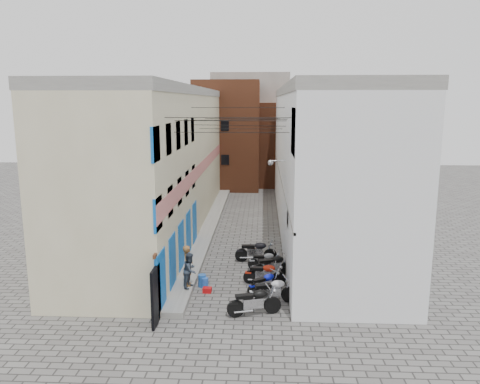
% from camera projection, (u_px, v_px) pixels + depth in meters
% --- Properties ---
extents(ground, '(90.00, 90.00, 0.00)m').
position_uv_depth(ground, '(225.00, 320.00, 17.65)').
color(ground, '#5A5754').
rests_on(ground, ground).
extents(plinth, '(0.90, 26.00, 0.25)m').
position_uv_depth(plinth, '(210.00, 226.00, 30.47)').
color(plinth, gray).
rests_on(plinth, ground).
extents(building_left, '(5.10, 27.00, 9.00)m').
position_uv_depth(building_left, '(163.00, 159.00, 29.73)').
color(building_left, '#C0B791').
rests_on(building_left, ground).
extents(building_right, '(5.94, 26.00, 9.00)m').
position_uv_depth(building_right, '(321.00, 160.00, 29.29)').
color(building_right, white).
rests_on(building_right, ground).
extents(building_far_brick_left, '(6.00, 6.00, 10.00)m').
position_uv_depth(building_far_brick_left, '(228.00, 135.00, 44.24)').
color(building_far_brick_left, brown).
rests_on(building_far_brick_left, ground).
extents(building_far_brick_right, '(5.00, 6.00, 8.00)m').
position_uv_depth(building_far_brick_right, '(280.00, 144.00, 46.15)').
color(building_far_brick_right, brown).
rests_on(building_far_brick_right, ground).
extents(building_far_concrete, '(8.00, 5.00, 11.00)m').
position_uv_depth(building_far_concrete, '(250.00, 126.00, 49.93)').
color(building_far_concrete, gray).
rests_on(building_far_concrete, ground).
extents(far_shopfront, '(2.00, 0.30, 2.40)m').
position_uv_depth(far_shopfront, '(248.00, 179.00, 42.13)').
color(far_shopfront, black).
rests_on(far_shopfront, ground).
extents(overhead_wires, '(5.80, 13.02, 1.32)m').
position_uv_depth(overhead_wires, '(236.00, 121.00, 23.78)').
color(overhead_wires, black).
rests_on(overhead_wires, ground).
extents(motorcycle_a, '(2.25, 1.23, 1.24)m').
position_uv_depth(motorcycle_a, '(254.00, 300.00, 17.96)').
color(motorcycle_a, black).
rests_on(motorcycle_a, ground).
extents(motorcycle_b, '(2.18, 1.16, 1.20)m').
position_uv_depth(motorcycle_b, '(272.00, 290.00, 19.00)').
color(motorcycle_b, silver).
rests_on(motorcycle_b, ground).
extents(motorcycle_c, '(1.78, 1.49, 1.03)m').
position_uv_depth(motorcycle_c, '(265.00, 282.00, 20.02)').
color(motorcycle_c, '#0C17C0').
rests_on(motorcycle_c, ground).
extents(motorcycle_d, '(1.97, 0.76, 1.11)m').
position_uv_depth(motorcycle_d, '(264.00, 272.00, 21.03)').
color(motorcycle_d, '#B01F0C').
rests_on(motorcycle_d, ground).
extents(motorcycle_e, '(2.16, 1.23, 1.19)m').
position_uv_depth(motorcycle_e, '(273.00, 264.00, 22.00)').
color(motorcycle_e, black).
rests_on(motorcycle_e, ground).
extents(motorcycle_f, '(1.75, 0.71, 0.99)m').
position_uv_depth(motorcycle_f, '(265.00, 259.00, 22.94)').
color(motorcycle_f, '#9A9B9F').
rests_on(motorcycle_f, ground).
extents(motorcycle_g, '(2.19, 0.78, 1.25)m').
position_uv_depth(motorcycle_g, '(256.00, 250.00, 24.00)').
color(motorcycle_g, black).
rests_on(motorcycle_g, ground).
extents(person_a, '(0.54, 0.72, 1.79)m').
position_uv_depth(person_a, '(188.00, 265.00, 20.23)').
color(person_a, brown).
rests_on(person_a, plinth).
extents(person_b, '(0.74, 0.86, 1.53)m').
position_uv_depth(person_b, '(190.00, 270.00, 20.02)').
color(person_b, '#303A49').
rests_on(person_b, plinth).
extents(water_jug_near, '(0.35, 0.35, 0.47)m').
position_uv_depth(water_jug_near, '(205.00, 283.00, 20.65)').
color(water_jug_near, blue).
rests_on(water_jug_near, ground).
extents(water_jug_far, '(0.41, 0.41, 0.55)m').
position_uv_depth(water_jug_far, '(202.00, 281.00, 20.82)').
color(water_jug_far, '#2258AD').
rests_on(water_jug_far, ground).
extents(red_crate, '(0.39, 0.30, 0.23)m').
position_uv_depth(red_crate, '(207.00, 290.00, 20.18)').
color(red_crate, red).
rests_on(red_crate, ground).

